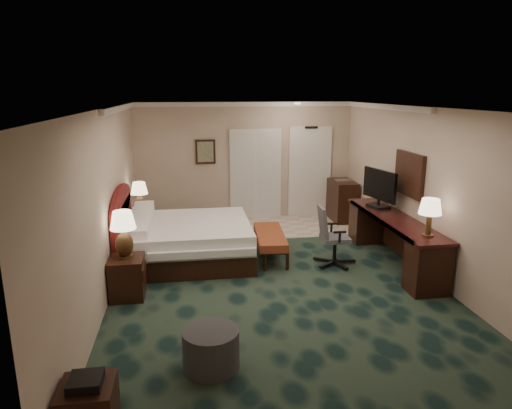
{
  "coord_description": "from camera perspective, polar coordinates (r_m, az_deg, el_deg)",
  "views": [
    {
      "loc": [
        -1.31,
        -6.65,
        2.95
      ],
      "look_at": [
        -0.21,
        0.6,
        1.11
      ],
      "focal_mm": 32.0,
      "sensor_mm": 36.0,
      "label": 1
    }
  ],
  "objects": [
    {
      "name": "floor",
      "position": [
        7.4,
        2.33,
        -9.46
      ],
      "size": [
        5.0,
        7.5,
        0.0
      ],
      "primitive_type": "cube",
      "color": "black",
      "rests_on": "ground"
    },
    {
      "name": "ceiling",
      "position": [
        6.78,
        2.57,
        11.93
      ],
      "size": [
        5.0,
        7.5,
        0.0
      ],
      "primitive_type": "cube",
      "color": "silver",
      "rests_on": "wall_back"
    },
    {
      "name": "wall_back",
      "position": [
        10.61,
        -1.43,
        5.39
      ],
      "size": [
        5.0,
        0.0,
        2.7
      ],
      "primitive_type": "cube",
      "color": "tan",
      "rests_on": "ground"
    },
    {
      "name": "wall_front",
      "position": [
        3.56,
        14.31,
        -13.13
      ],
      "size": [
        5.0,
        0.0,
        2.7
      ],
      "primitive_type": "cube",
      "color": "tan",
      "rests_on": "ground"
    },
    {
      "name": "wall_left",
      "position": [
        6.95,
        -18.25,
        0.02
      ],
      "size": [
        0.0,
        7.5,
        2.7
      ],
      "primitive_type": "cube",
      "color": "tan",
      "rests_on": "ground"
    },
    {
      "name": "wall_right",
      "position": [
        7.83,
        20.72,
        1.35
      ],
      "size": [
        0.0,
        7.5,
        2.7
      ],
      "primitive_type": "cube",
      "color": "tan",
      "rests_on": "ground"
    },
    {
      "name": "crown_molding",
      "position": [
        6.79,
        2.56,
        11.51
      ],
      "size": [
        5.0,
        7.5,
        0.1
      ],
      "primitive_type": null,
      "color": "white",
      "rests_on": "wall_back"
    },
    {
      "name": "tile_patch",
      "position": [
        10.24,
        4.22,
        -2.68
      ],
      "size": [
        3.2,
        1.7,
        0.01
      ],
      "primitive_type": "cube",
      "color": "#BAB19C",
      "rests_on": "ground"
    },
    {
      "name": "headboard",
      "position": [
        8.06,
        -16.35,
        -2.74
      ],
      "size": [
        0.12,
        2.0,
        1.4
      ],
      "primitive_type": null,
      "color": "#4C0908",
      "rests_on": "ground"
    },
    {
      "name": "entry_door",
      "position": [
        10.93,
        6.71,
        3.96
      ],
      "size": [
        1.02,
        0.06,
        2.18
      ],
      "primitive_type": "cube",
      "color": "white",
      "rests_on": "ground"
    },
    {
      "name": "closet_doors",
      "position": [
        10.65,
        -0.06,
        3.8
      ],
      "size": [
        1.2,
        0.06,
        2.1
      ],
      "primitive_type": "cube",
      "color": "beige",
      "rests_on": "ground"
    },
    {
      "name": "wall_art",
      "position": [
        10.46,
        -6.34,
        6.57
      ],
      "size": [
        0.45,
        0.06,
        0.55
      ],
      "primitive_type": "cube",
      "color": "#4A5C4F",
      "rests_on": "wall_back"
    },
    {
      "name": "wall_mirror",
      "position": [
        8.29,
        18.6,
        3.61
      ],
      "size": [
        0.05,
        0.95,
        0.75
      ],
      "primitive_type": "cube",
      "color": "white",
      "rests_on": "wall_right"
    },
    {
      "name": "bed",
      "position": [
        8.25,
        -8.31,
        -4.53
      ],
      "size": [
        2.15,
        1.99,
        0.68
      ],
      "primitive_type": "cube",
      "color": "white",
      "rests_on": "ground"
    },
    {
      "name": "nightstand_near",
      "position": [
        7.0,
        -15.78,
        -8.76
      ],
      "size": [
        0.48,
        0.55,
        0.6
      ],
      "primitive_type": "cube",
      "color": "black",
      "rests_on": "ground"
    },
    {
      "name": "nightstand_far",
      "position": [
        9.51,
        -13.97,
        -2.65
      ],
      "size": [
        0.45,
        0.52,
        0.57
      ],
      "primitive_type": "cube",
      "color": "black",
      "rests_on": "ground"
    },
    {
      "name": "lamp_near",
      "position": [
        6.82,
        -16.21,
        -3.61
      ],
      "size": [
        0.46,
        0.46,
        0.69
      ],
      "primitive_type": null,
      "rotation": [
        0.0,
        0.0,
        -0.3
      ],
      "color": "black",
      "rests_on": "nightstand_near"
    },
    {
      "name": "lamp_far",
      "position": [
        9.35,
        -14.34,
        0.83
      ],
      "size": [
        0.41,
        0.41,
        0.63
      ],
      "primitive_type": null,
      "rotation": [
        0.0,
        0.0,
        0.25
      ],
      "color": "black",
      "rests_on": "nightstand_far"
    },
    {
      "name": "bed_bench",
      "position": [
        8.26,
        1.75,
        -5.13
      ],
      "size": [
        0.58,
        1.43,
        0.47
      ],
      "primitive_type": "cube",
      "rotation": [
        0.0,
        0.0,
        -0.07
      ],
      "color": "brown",
      "rests_on": "ground"
    },
    {
      "name": "ottoman",
      "position": [
        5.22,
        -5.65,
        -17.52
      ],
      "size": [
        0.8,
        0.8,
        0.44
      ],
      "primitive_type": "cylinder",
      "rotation": [
        0.0,
        0.0,
        0.36
      ],
      "color": "#2C2C30",
      "rests_on": "ground"
    },
    {
      "name": "desk",
      "position": [
        8.29,
        16.71,
        -4.34
      ],
      "size": [
        0.62,
        2.9,
        0.84
      ],
      "primitive_type": "cube",
      "color": "black",
      "rests_on": "ground"
    },
    {
      "name": "tv",
      "position": [
        8.69,
        15.16,
        1.91
      ],
      "size": [
        0.28,
        0.91,
        0.71
      ],
      "primitive_type": "cube",
      "rotation": [
        0.0,
        0.0,
        0.22
      ],
      "color": "black",
      "rests_on": "desk"
    },
    {
      "name": "desk_lamp",
      "position": [
        7.22,
        20.86,
        -1.51
      ],
      "size": [
        0.39,
        0.39,
        0.58
      ],
      "primitive_type": null,
      "rotation": [
        0.0,
        0.0,
        0.19
      ],
      "color": "black",
      "rests_on": "desk"
    },
    {
      "name": "desk_chair",
      "position": [
        7.98,
        9.88,
        -3.86
      ],
      "size": [
        0.62,
        0.59,
        1.04
      ],
      "primitive_type": null,
      "rotation": [
        0.0,
        0.0,
        -0.03
      ],
      "color": "#545454",
      "rests_on": "ground"
    },
    {
      "name": "minibar",
      "position": [
        10.75,
        10.71,
        0.47
      ],
      "size": [
        0.49,
        0.88,
        0.93
      ],
      "primitive_type": "cube",
      "color": "black",
      "rests_on": "ground"
    }
  ]
}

